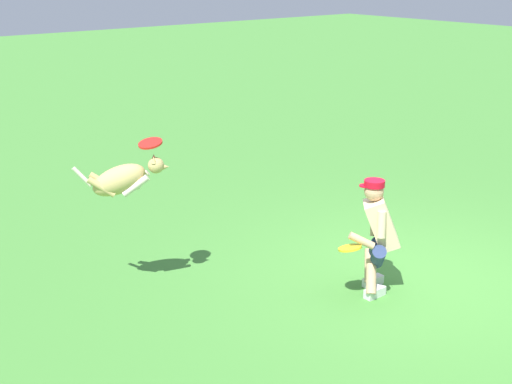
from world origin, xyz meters
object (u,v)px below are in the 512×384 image
Objects in this scene: person at (377,233)px; dog at (123,179)px; frisbee_flying at (150,143)px; frisbee_held at (350,248)px.

dog is at bearing 6.45° from person.
frisbee_flying is 1.01× the size of frisbee_held.
frisbee_held is at bearing -10.95° from dog.
person is 5.12× the size of frisbee_held.
dog is at bearing -42.48° from frisbee_held.
person is 1.46× the size of dog.
person is 5.07× the size of frisbee_flying.
frisbee_flying reaches higher than frisbee_held.
frisbee_flying is at bearing 4.67° from person.
frisbee_flying is at bearing 8.43° from dog.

